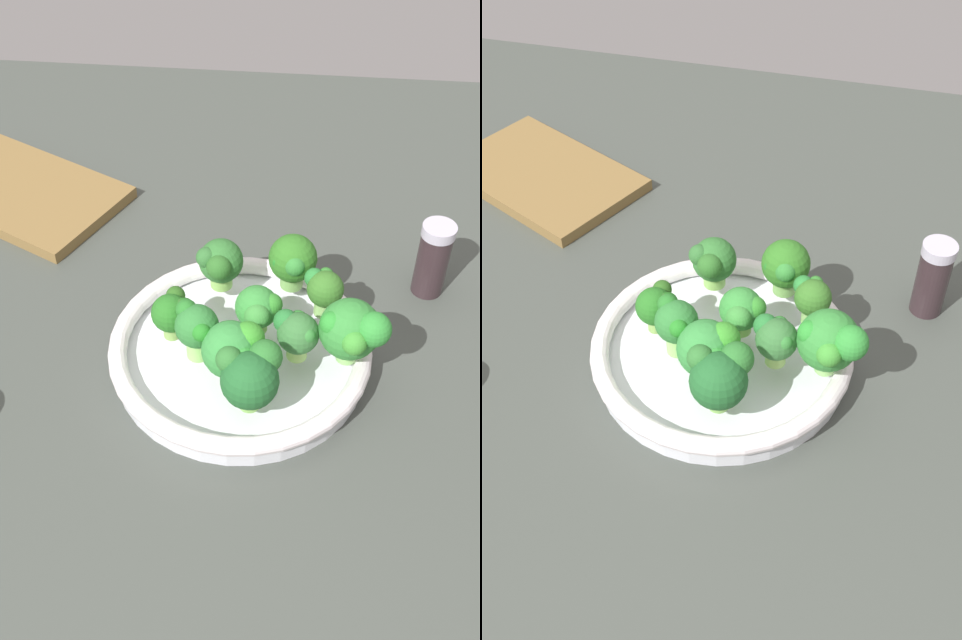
# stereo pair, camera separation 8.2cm
# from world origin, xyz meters

# --- Properties ---
(ground_plane) EXTENTS (1.30, 1.30, 0.03)m
(ground_plane) POSITION_xyz_m (0.00, 0.00, -0.01)
(ground_plane) COLOR #414640
(bowl) EXTENTS (0.28, 0.28, 0.04)m
(bowl) POSITION_xyz_m (-0.03, 0.00, 0.02)
(bowl) COLOR white
(bowl) RESTS_ON ground_plane
(broccoli_floret_0) EXTENTS (0.05, 0.05, 0.06)m
(broccoli_floret_0) POSITION_xyz_m (-0.09, 0.02, 0.07)
(broccoli_floret_0) COLOR #A0CD65
(broccoli_floret_0) RESTS_ON bowl
(broccoli_floret_1) EXTENTS (0.06, 0.07, 0.07)m
(broccoli_floret_1) POSITION_xyz_m (-0.05, 0.08, 0.08)
(broccoli_floret_1) COLOR #88CB5C
(broccoli_floret_1) RESTS_ON bowl
(broccoli_floret_2) EXTENTS (0.04, 0.05, 0.06)m
(broccoli_floret_2) POSITION_xyz_m (-0.11, -0.05, 0.07)
(broccoli_floret_2) COLOR #90C669
(broccoli_floret_2) RESTS_ON bowl
(broccoli_floret_3) EXTENTS (0.05, 0.06, 0.06)m
(broccoli_floret_3) POSITION_xyz_m (-0.05, -0.02, 0.07)
(broccoli_floret_3) COLOR #7EB74F
(broccoli_floret_3) RESTS_ON bowl
(broccoli_floret_4) EXTENTS (0.06, 0.06, 0.07)m
(broccoli_floret_4) POSITION_xyz_m (-0.03, 0.05, 0.08)
(broccoli_floret_4) COLOR #96C65B
(broccoli_floret_4) RESTS_ON bowl
(broccoli_floret_5) EXTENTS (0.05, 0.05, 0.05)m
(broccoli_floret_5) POSITION_xyz_m (0.04, -0.00, 0.07)
(broccoli_floret_5) COLOR #86B154
(broccoli_floret_5) RESTS_ON bowl
(broccoli_floret_6) EXTENTS (0.07, 0.07, 0.08)m
(broccoli_floret_6) POSITION_xyz_m (-0.14, 0.02, 0.08)
(broccoli_floret_6) COLOR #8FD16E
(broccoli_floret_6) RESTS_ON bowl
(broccoli_floret_7) EXTENTS (0.05, 0.06, 0.07)m
(broccoli_floret_7) POSITION_xyz_m (-0.08, -0.09, 0.07)
(broccoli_floret_7) COLOR #78B057
(broccoli_floret_7) RESTS_ON bowl
(broccoli_floret_8) EXTENTS (0.06, 0.06, 0.06)m
(broccoli_floret_8) POSITION_xyz_m (-0.00, -0.08, 0.07)
(broccoli_floret_8) COLOR #87BD57
(broccoli_floret_8) RESTS_ON bowl
(broccoli_floret_9) EXTENTS (0.05, 0.05, 0.07)m
(broccoli_floret_9) POSITION_xyz_m (0.01, 0.02, 0.08)
(broccoli_floret_9) COLOR #97DA6B
(broccoli_floret_9) RESTS_ON bowl
(cutting_board) EXTENTS (0.30, 0.26, 0.02)m
(cutting_board) POSITION_xyz_m (0.29, -0.27, 0.01)
(cutting_board) COLOR brown
(cutting_board) RESTS_ON ground_plane
(pepper_shaker) EXTENTS (0.04, 0.04, 0.10)m
(pepper_shaker) POSITION_xyz_m (-0.24, -0.14, 0.05)
(pepper_shaker) COLOR #322427
(pepper_shaker) RESTS_ON ground_plane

